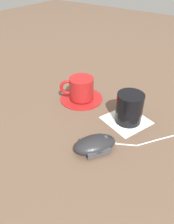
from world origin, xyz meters
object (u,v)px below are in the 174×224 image
computer_mouse (95,144)px  drinking_glass (129,108)px  coffee_cup (81,88)px  saucer (81,98)px

computer_mouse → drinking_glass: bearing=-4.3°
coffee_cup → computer_mouse: (-0.16, -0.17, -0.03)m
saucer → computer_mouse: (-0.16, -0.17, 0.01)m
computer_mouse → drinking_glass: (0.15, -0.01, 0.03)m
saucer → drinking_glass: size_ratio=1.61×
saucer → coffee_cup: bearing=-166.8°
coffee_cup → drinking_glass: drinking_glass is taller
computer_mouse → coffee_cup: bearing=46.2°
coffee_cup → drinking_glass: size_ratio=1.13×
saucer → drinking_glass: bearing=-94.5°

